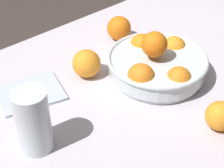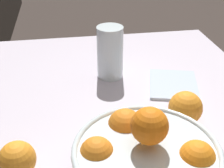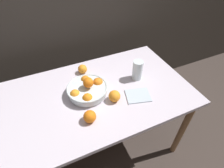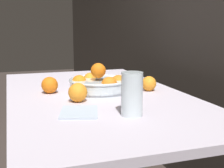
% 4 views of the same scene
% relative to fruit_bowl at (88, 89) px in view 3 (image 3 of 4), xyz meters
% --- Properties ---
extents(ground_plane, '(12.00, 12.00, 0.00)m').
position_rel_fruit_bowl_xyz_m(ground_plane, '(0.01, -0.02, -0.79)').
color(ground_plane, '#3D332D').
extents(dining_table, '(1.46, 0.81, 0.75)m').
position_rel_fruit_bowl_xyz_m(dining_table, '(0.01, -0.02, -0.12)').
color(dining_table, silver).
rests_on(dining_table, ground_plane).
extents(fruit_bowl, '(0.29, 0.29, 0.15)m').
position_rel_fruit_bowl_xyz_m(fruit_bowl, '(0.00, 0.00, 0.00)').
color(fruit_bowl, silver).
rests_on(fruit_bowl, dining_table).
extents(juice_glass, '(0.08, 0.08, 0.16)m').
position_rel_fruit_bowl_xyz_m(juice_glass, '(0.41, 0.01, 0.03)').
color(juice_glass, '#F4A314').
rests_on(juice_glass, dining_table).
extents(orange_loose_near_bowl, '(0.08, 0.08, 0.08)m').
position_rel_fruit_bowl_xyz_m(orange_loose_near_bowl, '(0.15, -0.14, -0.00)').
color(orange_loose_near_bowl, orange).
rests_on(orange_loose_near_bowl, dining_table).
extents(orange_loose_front, '(0.08, 0.08, 0.08)m').
position_rel_fruit_bowl_xyz_m(orange_loose_front, '(-0.06, -0.23, -0.00)').
color(orange_loose_front, orange).
rests_on(orange_loose_front, dining_table).
extents(orange_loose_aside, '(0.07, 0.07, 0.07)m').
position_rel_fruit_bowl_xyz_m(orange_loose_aside, '(0.04, 0.25, -0.01)').
color(orange_loose_aside, orange).
rests_on(orange_loose_aside, dining_table).
extents(napkin, '(0.20, 0.18, 0.01)m').
position_rel_fruit_bowl_xyz_m(napkin, '(0.32, -0.17, -0.04)').
color(napkin, silver).
rests_on(napkin, dining_table).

